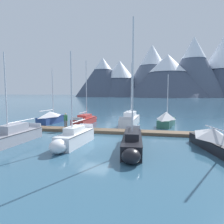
{
  "coord_description": "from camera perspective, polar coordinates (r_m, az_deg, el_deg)",
  "views": [
    {
      "loc": [
        5.86,
        -16.63,
        4.24
      ],
      "look_at": [
        0.0,
        6.0,
        2.0
      ],
      "focal_mm": 32.66,
      "sensor_mm": 36.0,
      "label": 1
    }
  ],
  "objects": [
    {
      "name": "ground_plane",
      "position": [
        18.14,
        -4.81,
        -8.07
      ],
      "size": [
        700.0,
        700.0,
        0.0
      ],
      "primitive_type": "plane",
      "color": "#335B75"
    },
    {
      "name": "mountain_west_summit",
      "position": [
        220.73,
        -2.59,
        9.82
      ],
      "size": [
        58.43,
        58.43,
        41.06
      ],
      "color": "#424C60",
      "rests_on": "ground"
    },
    {
      "name": "mountain_central_massif",
      "position": [
        220.66,
        2.12,
        9.58
      ],
      "size": [
        60.75,
        60.75,
        37.78
      ],
      "color": "#424C60",
      "rests_on": "ground"
    },
    {
      "name": "mountain_shoulder_ridge",
      "position": [
        227.73,
        11.11,
        11.5
      ],
      "size": [
        65.35,
        65.35,
        54.91
      ],
      "color": "slate",
      "rests_on": "ground"
    },
    {
      "name": "mountain_east_summit",
      "position": [
        208.21,
        15.23,
        10.02
      ],
      "size": [
        80.97,
        80.97,
        41.02
      ],
      "color": "#424C60",
      "rests_on": "ground"
    },
    {
      "name": "mountain_rear_spur",
      "position": [
        221.47,
        21.81,
        11.87
      ],
      "size": [
        60.89,
        60.89,
        58.89
      ],
      "color": "#4C566B",
      "rests_on": "ground"
    },
    {
      "name": "mountain_north_horn",
      "position": [
        241.8,
        28.77,
        11.75
      ],
      "size": [
        66.88,
        66.88,
        62.41
      ],
      "color": "#424C60",
      "rests_on": "ground"
    },
    {
      "name": "dock",
      "position": [
        21.84,
        -1.32,
        -5.34
      ],
      "size": [
        20.83,
        2.6,
        0.3
      ],
      "color": "brown",
      "rests_on": "ground"
    },
    {
      "name": "sailboat_nearest_berth",
      "position": [
        29.87,
        -16.32,
        -1.4
      ],
      "size": [
        2.08,
        6.17,
        7.63
      ],
      "color": "navy",
      "rests_on": "ground"
    },
    {
      "name": "sailboat_second_berth",
      "position": [
        18.8,
        -26.34,
        -6.17
      ],
      "size": [
        1.5,
        6.58,
        7.37
      ],
      "color": "#93939E",
      "rests_on": "ground"
    },
    {
      "name": "sailboat_mid_dock_port",
      "position": [
        28.42,
        -7.24,
        -2.08
      ],
      "size": [
        1.76,
        6.5,
        8.56
      ],
      "color": "#B2332D",
      "rests_on": "ground"
    },
    {
      "name": "sailboat_mid_dock_starboard",
      "position": [
        16.51,
        -10.96,
        -7.21
      ],
      "size": [
        1.61,
        5.63,
        7.37
      ],
      "color": "white",
      "rests_on": "ground"
    },
    {
      "name": "sailboat_far_berth",
      "position": [
        27.26,
        5.25,
        -2.04
      ],
      "size": [
        1.88,
        7.47,
        8.12
      ],
      "color": "silver",
      "rests_on": "ground"
    },
    {
      "name": "sailboat_outer_slip",
      "position": [
        15.09,
        5.67,
        -8.43
      ],
      "size": [
        2.16,
        6.99,
        9.41
      ],
      "color": "black",
      "rests_on": "ground"
    },
    {
      "name": "sailboat_end_of_dock",
      "position": [
        27.0,
        15.11,
        -1.93
      ],
      "size": [
        2.56,
        5.91,
        6.52
      ],
      "color": "#336B56",
      "rests_on": "ground"
    },
    {
      "name": "sailboat_last_slip",
      "position": [
        16.83,
        27.36,
        -7.16
      ],
      "size": [
        3.41,
        6.84,
        6.39
      ],
      "color": "black",
      "rests_on": "ground"
    },
    {
      "name": "person_on_dock",
      "position": [
        23.2,
        -12.85,
        -2.04
      ],
      "size": [
        0.56,
        0.34,
        1.69
      ],
      "color": "brown",
      "rests_on": "dock"
    }
  ]
}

